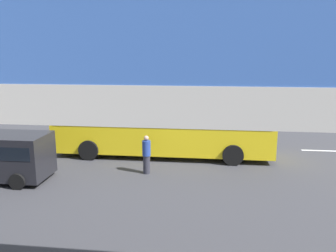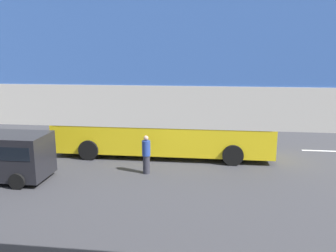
% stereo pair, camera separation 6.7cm
% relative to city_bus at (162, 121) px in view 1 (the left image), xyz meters
% --- Properties ---
extents(ground, '(80.00, 80.00, 0.00)m').
position_rel_city_bus_xyz_m(ground, '(-0.76, 0.34, -1.88)').
color(ground, '#38383D').
extents(city_bus, '(11.54, 2.85, 3.15)m').
position_rel_city_bus_xyz_m(city_bus, '(0.00, 0.00, 0.00)').
color(city_bus, yellow).
rests_on(city_bus, ground).
extents(pedestrian, '(0.38, 0.38, 1.79)m').
position_rel_city_bus_xyz_m(pedestrian, '(0.33, 2.95, -1.00)').
color(pedestrian, '#2D2D38').
rests_on(pedestrian, ground).
extents(traffic_sign, '(0.08, 0.60, 2.80)m').
position_rel_city_bus_xyz_m(traffic_sign, '(3.94, -3.19, 0.01)').
color(traffic_sign, slate).
rests_on(traffic_sign, ground).
extents(lane_dash_leftmost, '(2.00, 0.20, 0.01)m').
position_rel_city_bus_xyz_m(lane_dash_leftmost, '(-8.76, -1.95, -1.88)').
color(lane_dash_leftmost, silver).
rests_on(lane_dash_leftmost, ground).
extents(lane_dash_left, '(2.00, 0.20, 0.01)m').
position_rel_city_bus_xyz_m(lane_dash_left, '(-4.76, -1.95, -1.88)').
color(lane_dash_left, silver).
rests_on(lane_dash_left, ground).
extents(lane_dash_centre, '(2.00, 0.20, 0.01)m').
position_rel_city_bus_xyz_m(lane_dash_centre, '(-0.76, -1.95, -1.88)').
color(lane_dash_centre, silver).
rests_on(lane_dash_centre, ground).
extents(lane_dash_right, '(2.00, 0.20, 0.01)m').
position_rel_city_bus_xyz_m(lane_dash_right, '(3.24, -1.95, -1.88)').
color(lane_dash_right, silver).
rests_on(lane_dash_right, ground).
extents(lane_dash_rightmost, '(2.00, 0.20, 0.01)m').
position_rel_city_bus_xyz_m(lane_dash_rightmost, '(7.24, -1.95, -1.88)').
color(lane_dash_rightmost, silver).
rests_on(lane_dash_rightmost, ground).
extents(pedestrian_overpass, '(30.37, 2.60, 6.20)m').
position_rel_city_bus_xyz_m(pedestrian_overpass, '(-0.76, 12.75, 2.69)').
color(pedestrian_overpass, '#B2ADA5').
rests_on(pedestrian_overpass, ground).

